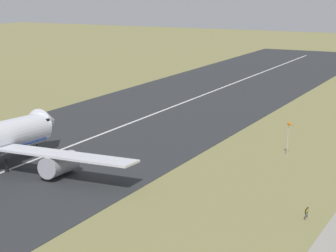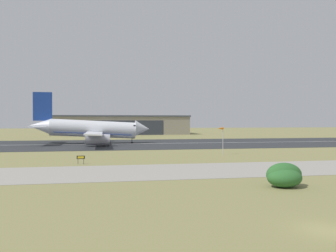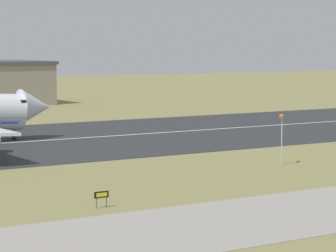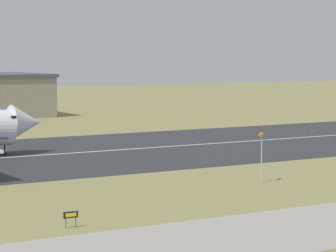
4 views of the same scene
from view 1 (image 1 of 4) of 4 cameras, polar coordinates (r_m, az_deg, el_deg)
name	(u,v)px [view 1 (image 1 of 4)]	position (r m, az deg, el deg)	size (l,w,h in m)	color
ground_plane	(304,174)	(120.21, 11.75, -4.15)	(659.42, 659.42, 0.00)	olive
runway_strip	(75,144)	(140.26, -8.09, -1.59)	(419.42, 53.84, 0.06)	#2B2D30
runway_centreline	(75,144)	(140.25, -8.10, -1.58)	(377.48, 0.70, 0.01)	silver
windsock_pole	(291,127)	(129.89, 10.64, -0.04)	(2.21, 2.02, 6.89)	#B7B7BC
runway_sign	(307,211)	(98.02, 11.99, -7.27)	(1.54, 0.13, 1.66)	#4C4C51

